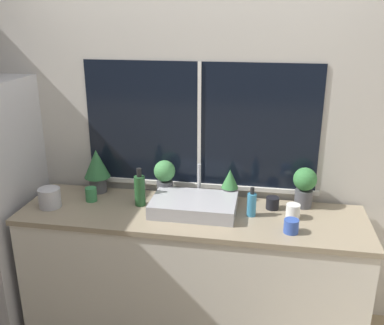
# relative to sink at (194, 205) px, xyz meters

# --- Properties ---
(wall_back) EXTENTS (8.00, 0.09, 2.70)m
(wall_back) POSITION_rel_sink_xyz_m (-0.02, 0.34, 0.41)
(wall_back) COLOR #BCB7AD
(wall_back) RESTS_ON ground_plane
(wall_left) EXTENTS (0.06, 7.00, 2.70)m
(wall_left) POSITION_rel_sink_xyz_m (-2.10, 1.17, 0.41)
(wall_left) COLOR #BCB7AD
(wall_left) RESTS_ON ground_plane
(counter) EXTENTS (2.26, 0.63, 0.89)m
(counter) POSITION_rel_sink_xyz_m (-0.02, -0.03, -0.49)
(counter) COLOR silver
(counter) RESTS_ON ground_plane
(sink) EXTENTS (0.55, 0.41, 0.26)m
(sink) POSITION_rel_sink_xyz_m (0.00, 0.00, 0.00)
(sink) COLOR #ADADB2
(sink) RESTS_ON counter
(potted_plant_far_left) EXTENTS (0.19, 0.19, 0.32)m
(potted_plant_far_left) POSITION_rel_sink_xyz_m (-0.75, 0.20, 0.14)
(potted_plant_far_left) COLOR #4C4C51
(potted_plant_far_left) RESTS_ON counter
(potted_plant_center_left) EXTENTS (0.15, 0.15, 0.27)m
(potted_plant_center_left) POSITION_rel_sink_xyz_m (-0.25, 0.20, 0.11)
(potted_plant_center_left) COLOR #4C4C51
(potted_plant_center_left) RESTS_ON counter
(potted_plant_center_right) EXTENTS (0.12, 0.12, 0.23)m
(potted_plant_center_right) POSITION_rel_sink_xyz_m (0.21, 0.20, 0.07)
(potted_plant_center_right) COLOR #4C4C51
(potted_plant_center_right) RESTS_ON counter
(potted_plant_far_right) EXTENTS (0.16, 0.16, 0.28)m
(potted_plant_far_right) POSITION_rel_sink_xyz_m (0.71, 0.20, 0.11)
(potted_plant_far_right) COLOR #4C4C51
(potted_plant_far_right) RESTS_ON counter
(soap_bottle) EXTENTS (0.06, 0.06, 0.20)m
(soap_bottle) POSITION_rel_sink_xyz_m (0.37, 0.00, 0.04)
(soap_bottle) COLOR teal
(soap_bottle) RESTS_ON counter
(bottle_tall) EXTENTS (0.07, 0.07, 0.26)m
(bottle_tall) POSITION_rel_sink_xyz_m (-0.38, 0.03, 0.06)
(bottle_tall) COLOR #235128
(bottle_tall) RESTS_ON counter
(mug_black) EXTENTS (0.09, 0.09, 0.08)m
(mug_black) POSITION_rel_sink_xyz_m (0.51, 0.13, -0.01)
(mug_black) COLOR black
(mug_black) RESTS_ON counter
(mug_green) EXTENTS (0.08, 0.08, 0.10)m
(mug_green) POSITION_rel_sink_xyz_m (-0.73, 0.04, 0.00)
(mug_green) COLOR #38844C
(mug_green) RESTS_ON counter
(mug_white) EXTENTS (0.09, 0.09, 0.09)m
(mug_white) POSITION_rel_sink_xyz_m (0.64, 0.01, 0.00)
(mug_white) COLOR white
(mug_white) RESTS_ON counter
(mug_blue) EXTENTS (0.09, 0.09, 0.08)m
(mug_blue) POSITION_rel_sink_xyz_m (0.62, -0.18, -0.00)
(mug_blue) COLOR #3351AD
(mug_blue) RESTS_ON counter
(kettle) EXTENTS (0.15, 0.15, 0.15)m
(kettle) POSITION_rel_sink_xyz_m (-0.97, -0.10, 0.03)
(kettle) COLOR #B2B2B7
(kettle) RESTS_ON counter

